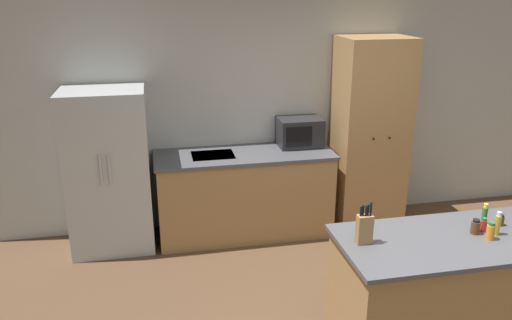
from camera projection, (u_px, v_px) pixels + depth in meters
name	position (u px, v px, depth m)	size (l,w,h in m)	color
wall_back	(307.00, 108.00, 5.63)	(7.20, 0.06, 2.60)	#B2B2AD
refrigerator	(109.00, 171.00, 5.05)	(0.81, 0.67, 1.67)	#B7BABC
back_counter	(245.00, 193.00, 5.42)	(1.89, 0.69, 0.94)	#9E7547
pantry_cabinet	(369.00, 134.00, 5.52)	(0.74, 0.63, 2.11)	#9E7547
kitchen_island	(442.00, 292.00, 3.70)	(1.60, 0.79, 0.90)	#9E7547
microwave	(300.00, 132.00, 5.46)	(0.47, 0.35, 0.31)	#232326
knife_block	(364.00, 228.00, 3.45)	(0.11, 0.07, 0.31)	#9E7547
spice_bottle_tall_dark	(475.00, 227.00, 3.60)	(0.06, 0.06, 0.11)	#563319
spice_bottle_short_red	(484.00, 215.00, 3.73)	(0.04, 0.04, 0.17)	#337033
spice_bottle_amber_oil	(484.00, 225.00, 3.63)	(0.04, 0.04, 0.11)	#B2281E
spice_bottle_green_herb	(491.00, 231.00, 3.52)	(0.06, 0.06, 0.13)	orange
spice_bottle_pale_salt	(498.00, 224.00, 3.58)	(0.04, 0.04, 0.18)	gold
spice_bottle_orange_cap	(500.00, 220.00, 3.73)	(0.05, 0.05, 0.08)	#563319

